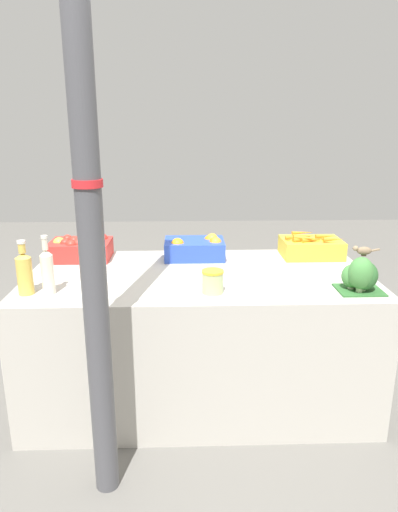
{
  "coord_description": "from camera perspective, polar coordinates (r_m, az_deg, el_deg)",
  "views": [
    {
      "loc": [
        -0.08,
        -2.4,
        1.56
      ],
      "look_at": [
        0.0,
        0.0,
        0.86
      ],
      "focal_mm": 32.0,
      "sensor_mm": 36.0,
      "label": 1
    }
  ],
  "objects": [
    {
      "name": "apple_crate",
      "position": [
        2.88,
        -14.72,
        1.01
      ],
      "size": [
        0.36,
        0.26,
        0.14
      ],
      "color": "red",
      "rests_on": "market_table"
    },
    {
      "name": "juice_bottle_golden",
      "position": [
        2.35,
        -20.98,
        -1.89
      ],
      "size": [
        0.07,
        0.07,
        0.27
      ],
      "color": "gold",
      "rests_on": "market_table"
    },
    {
      "name": "carrot_crate",
      "position": [
        2.91,
        13.82,
        1.11
      ],
      "size": [
        0.36,
        0.26,
        0.15
      ],
      "color": "gold",
      "rests_on": "market_table"
    },
    {
      "name": "sparrow_bird",
      "position": [
        2.33,
        19.84,
        0.66
      ],
      "size": [
        0.14,
        0.04,
        0.05
      ],
      "rotation": [
        0.0,
        0.0,
        3.1
      ],
      "color": "#4C3D2D",
      "rests_on": "broccoli_pile"
    },
    {
      "name": "support_pole",
      "position": [
        1.74,
        -13.76,
        8.4
      ],
      "size": [
        0.11,
        0.11,
        2.67
      ],
      "color": "#4C4C51",
      "rests_on": "ground_plane"
    },
    {
      "name": "pickle_jar",
      "position": [
        2.23,
        1.72,
        -3.2
      ],
      "size": [
        0.11,
        0.11,
        0.12
      ],
      "color": "#B2C684",
      "rests_on": "market_table"
    },
    {
      "name": "market_table",
      "position": [
        2.67,
        -0.0,
        -9.92
      ],
      "size": [
        1.88,
        0.94,
        0.76
      ],
      "primitive_type": "cube",
      "color": "#B7B2A8",
      "rests_on": "ground_plane"
    },
    {
      "name": "ground_plane",
      "position": [
        2.86,
        -0.0,
        -16.76
      ],
      "size": [
        10.0,
        10.0,
        0.0
      ],
      "primitive_type": "plane",
      "color": "#605E59"
    },
    {
      "name": "orange_crate",
      "position": [
        2.81,
        -0.37,
        1.03
      ],
      "size": [
        0.36,
        0.26,
        0.14
      ],
      "color": "#2847B7",
      "rests_on": "market_table"
    },
    {
      "name": "broccoli_pile",
      "position": [
        2.36,
        19.5,
        -2.31
      ],
      "size": [
        0.22,
        0.18,
        0.18
      ],
      "color": "#2D602D",
      "rests_on": "market_table"
    },
    {
      "name": "juice_bottle_cloudy",
      "position": [
        2.31,
        -18.43,
        -1.68
      ],
      "size": [
        0.06,
        0.06,
        0.29
      ],
      "color": "beige",
      "rests_on": "market_table"
    }
  ]
}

